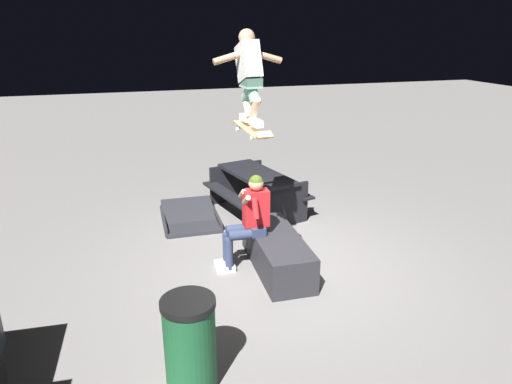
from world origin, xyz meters
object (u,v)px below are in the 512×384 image
(ledge_box_main, at_px, (277,252))
(skater_airborne, at_px, (249,73))
(person_sitting_on_ledge, at_px, (248,217))
(picnic_table_back, at_px, (256,186))
(skateboard, at_px, (251,129))
(kicker_ramp, at_px, (190,219))
(trash_bin, at_px, (190,344))

(ledge_box_main, relative_size, skater_airborne, 1.46)
(person_sitting_on_ledge, distance_m, picnic_table_back, 2.01)
(person_sitting_on_ledge, height_order, skateboard, skateboard)
(person_sitting_on_ledge, xyz_separation_m, skater_airborne, (-0.02, -0.02, 1.91))
(person_sitting_on_ledge, xyz_separation_m, kicker_ramp, (1.80, 0.53, -0.69))
(skater_airborne, relative_size, kicker_ramp, 0.87)
(ledge_box_main, height_order, person_sitting_on_ledge, person_sitting_on_ledge)
(ledge_box_main, bearing_deg, skater_airborne, 63.50)
(trash_bin, bearing_deg, ledge_box_main, -38.53)
(skateboard, distance_m, trash_bin, 2.75)
(skateboard, xyz_separation_m, trash_bin, (-1.99, 1.17, -1.50))
(kicker_ramp, xyz_separation_m, trash_bin, (-3.87, 0.61, 0.41))
(person_sitting_on_ledge, height_order, kicker_ramp, person_sitting_on_ledge)
(trash_bin, bearing_deg, skateboard, -30.34)
(ledge_box_main, height_order, trash_bin, trash_bin)
(skater_airborne, height_order, picnic_table_back, skater_airborne)
(ledge_box_main, height_order, kicker_ramp, ledge_box_main)
(picnic_table_back, relative_size, trash_bin, 2.13)
(skater_airborne, xyz_separation_m, trash_bin, (-2.05, 1.16, -2.18))
(person_sitting_on_ledge, bearing_deg, kicker_ramp, 16.50)
(ledge_box_main, bearing_deg, person_sitting_on_ledge, 62.70)
(kicker_ramp, relative_size, picnic_table_back, 0.66)
(person_sitting_on_ledge, bearing_deg, ledge_box_main, -117.30)
(ledge_box_main, bearing_deg, kicker_ramp, 24.08)
(skateboard, relative_size, skater_airborne, 0.92)
(ledge_box_main, height_order, picnic_table_back, picnic_table_back)
(skater_airborne, relative_size, picnic_table_back, 0.57)
(ledge_box_main, bearing_deg, skateboard, 71.55)
(skateboard, xyz_separation_m, kicker_ramp, (1.88, 0.56, -1.91))
(kicker_ramp, xyz_separation_m, picnic_table_back, (0.07, -1.22, 0.45))
(person_sitting_on_ledge, xyz_separation_m, skateboard, (-0.07, -0.02, 1.22))
(skateboard, distance_m, skater_airborne, 0.69)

